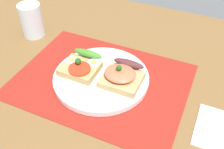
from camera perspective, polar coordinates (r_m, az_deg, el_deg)
name	(u,v)px	position (r cm, az deg, el deg)	size (l,w,h in cm)	color
ground_plane	(102,85)	(68.73, -2.28, -2.34)	(120.00, 90.00, 3.20)	brown
placemat	(101,80)	(67.53, -2.32, -1.27)	(43.06, 32.19, 0.30)	maroon
plate	(101,78)	(66.94, -2.34, -0.72)	(24.19, 24.19, 1.45)	white
sandwich_egg_tomato	(81,66)	(67.63, -6.64, 1.91)	(9.24, 9.48, 4.00)	tan
sandwich_salmon	(122,76)	(63.90, 2.13, -0.23)	(9.43, 10.07, 4.92)	tan
drinking_glass	(32,20)	(85.57, -17.00, 11.14)	(6.75, 6.75, 10.17)	silver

